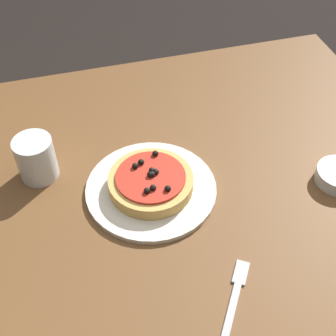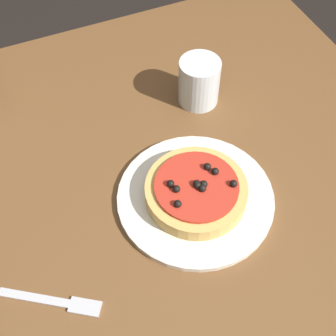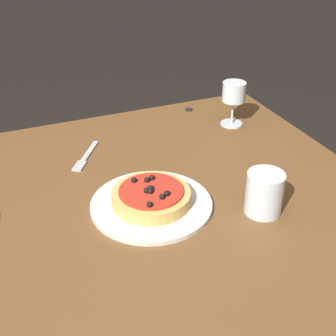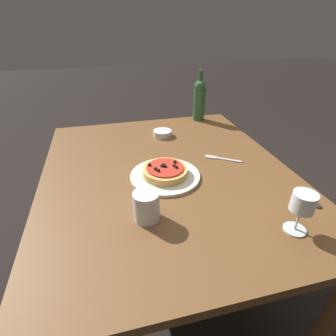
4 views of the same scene
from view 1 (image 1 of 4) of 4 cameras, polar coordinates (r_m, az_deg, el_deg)
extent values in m
plane|color=black|center=(1.66, 0.53, -19.34)|extent=(14.00, 14.00, 0.00)
cube|color=brown|center=(1.06, 0.79, -3.71)|extent=(1.26, 1.06, 0.03)
cylinder|color=brown|center=(1.80, 14.18, 3.99)|extent=(0.06, 0.06, 0.68)
cylinder|color=silver|center=(1.05, -2.08, -2.56)|extent=(0.29, 0.29, 0.01)
cylinder|color=tan|center=(1.03, -2.11, -1.78)|extent=(0.19, 0.19, 0.03)
cylinder|color=#B72D1E|center=(1.02, -2.14, -1.09)|extent=(0.15, 0.15, 0.01)
sphere|color=black|center=(1.02, -1.95, -0.79)|extent=(0.01, 0.01, 0.01)
sphere|color=black|center=(0.99, -1.84, -2.42)|extent=(0.01, 0.01, 0.01)
sphere|color=black|center=(1.02, -1.50, -0.48)|extent=(0.01, 0.01, 0.01)
sphere|color=black|center=(1.02, -1.97, -0.31)|extent=(0.01, 0.01, 0.01)
sphere|color=black|center=(1.04, -4.03, 0.24)|extent=(0.01, 0.01, 0.01)
sphere|color=black|center=(1.02, -2.15, -0.81)|extent=(0.01, 0.01, 0.01)
sphere|color=black|center=(0.99, -0.04, -2.53)|extent=(0.01, 0.01, 0.01)
sphere|color=black|center=(1.06, -1.56, 1.77)|extent=(0.01, 0.01, 0.01)
sphere|color=black|center=(1.04, -3.31, 0.72)|extent=(0.01, 0.01, 0.01)
sphere|color=black|center=(0.98, -2.59, -2.80)|extent=(0.01, 0.01, 0.01)
cylinder|color=silver|center=(1.09, -15.80, 1.13)|extent=(0.09, 0.09, 0.10)
cube|color=#B7B7BC|center=(0.90, 7.70, -17.01)|extent=(0.08, 0.11, 0.00)
cube|color=#B7B7BC|center=(0.94, 8.87, -12.49)|extent=(0.05, 0.06, 0.00)
camera|label=2|loc=(0.72, 44.22, 31.82)|focal=50.00mm
camera|label=3|loc=(1.61, 1.71, 41.38)|focal=50.00mm
camera|label=4|loc=(1.18, -58.38, 16.41)|focal=28.00mm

